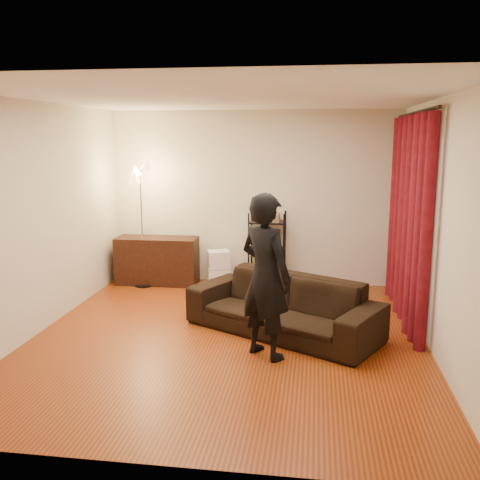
% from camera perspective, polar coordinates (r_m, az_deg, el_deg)
% --- Properties ---
extents(floor, '(5.00, 5.00, 0.00)m').
position_cam_1_polar(floor, '(6.31, -1.31, -10.36)').
color(floor, '#913A12').
rests_on(floor, ground).
extents(ceiling, '(5.00, 5.00, 0.00)m').
position_cam_1_polar(ceiling, '(5.89, -1.42, 14.93)').
color(ceiling, white).
rests_on(ceiling, ground).
extents(wall_back, '(5.00, 0.00, 5.00)m').
position_cam_1_polar(wall_back, '(8.41, 1.44, 4.50)').
color(wall_back, beige).
rests_on(wall_back, ground).
extents(wall_front, '(5.00, 0.00, 5.00)m').
position_cam_1_polar(wall_front, '(3.56, -7.99, -4.44)').
color(wall_front, beige).
rests_on(wall_front, ground).
extents(wall_left, '(0.00, 5.00, 5.00)m').
position_cam_1_polar(wall_left, '(6.70, -20.74, 2.16)').
color(wall_left, beige).
rests_on(wall_left, ground).
extents(wall_right, '(0.00, 5.00, 5.00)m').
position_cam_1_polar(wall_right, '(6.01, 20.32, 1.26)').
color(wall_right, beige).
rests_on(wall_right, ground).
extents(curtain_rod, '(0.04, 2.65, 0.04)m').
position_cam_1_polar(curtain_rod, '(7.03, 18.24, 12.77)').
color(curtain_rod, black).
rests_on(curtain_rod, wall_right).
extents(curtain, '(0.22, 2.65, 2.55)m').
position_cam_1_polar(curtain, '(7.09, 17.46, 2.20)').
color(curtain, maroon).
rests_on(curtain, ground).
extents(sofa, '(2.44, 1.89, 0.67)m').
position_cam_1_polar(sofa, '(6.37, 4.59, -6.98)').
color(sofa, black).
rests_on(sofa, ground).
extents(person, '(0.76, 0.72, 1.74)m').
position_cam_1_polar(person, '(5.55, 2.74, -3.88)').
color(person, black).
rests_on(person, ground).
extents(media_cabinet, '(1.28, 0.50, 0.74)m').
position_cam_1_polar(media_cabinet, '(8.55, -8.81, -2.18)').
color(media_cabinet, '#32180E').
rests_on(media_cabinet, ground).
extents(storage_boxes, '(0.42, 0.38, 0.56)m').
position_cam_1_polar(storage_boxes, '(8.35, -2.33, -3.02)').
color(storage_boxes, silver).
rests_on(storage_boxes, ground).
extents(wire_shelf, '(0.57, 0.44, 1.17)m').
position_cam_1_polar(wire_shelf, '(8.28, 2.90, -0.98)').
color(wire_shelf, black).
rests_on(wire_shelf, ground).
extents(floor_lamp, '(0.45, 0.45, 1.90)m').
position_cam_1_polar(floor_lamp, '(8.32, -10.44, 1.47)').
color(floor_lamp, silver).
rests_on(floor_lamp, ground).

